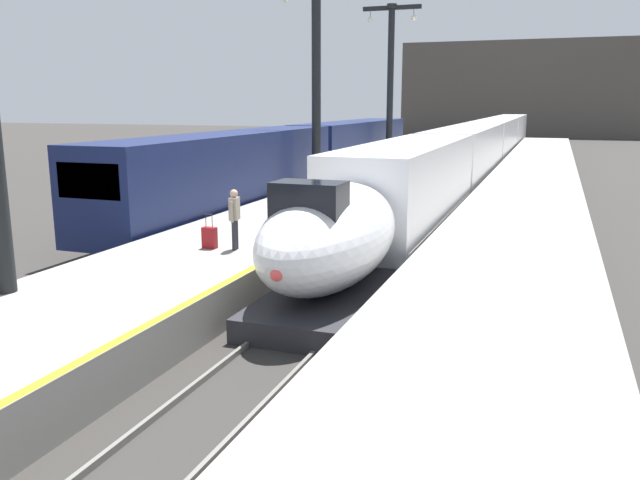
# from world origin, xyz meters

# --- Properties ---
(platform_left) EXTENTS (4.80, 110.00, 1.05)m
(platform_left) POSITION_xyz_m (-4.05, 24.75, 0.53)
(platform_left) COLOR gray
(platform_left) RESTS_ON ground
(platform_right) EXTENTS (4.80, 110.00, 1.05)m
(platform_right) POSITION_xyz_m (4.05, 24.75, 0.53)
(platform_right) COLOR gray
(platform_right) RESTS_ON ground
(platform_left_safety_stripe) EXTENTS (0.20, 107.80, 0.01)m
(platform_left_safety_stripe) POSITION_xyz_m (-1.77, 24.75, 1.05)
(platform_left_safety_stripe) COLOR yellow
(platform_left_safety_stripe) RESTS_ON platform_left
(rail_main_left) EXTENTS (0.08, 110.00, 0.12)m
(rail_main_left) POSITION_xyz_m (-0.75, 27.50, 0.06)
(rail_main_left) COLOR slate
(rail_main_left) RESTS_ON ground
(rail_main_right) EXTENTS (0.08, 110.00, 0.12)m
(rail_main_right) POSITION_xyz_m (0.75, 27.50, 0.06)
(rail_main_right) COLOR slate
(rail_main_right) RESTS_ON ground
(rail_secondary_left) EXTENTS (0.08, 110.00, 0.12)m
(rail_secondary_left) POSITION_xyz_m (-8.85, 27.50, 0.06)
(rail_secondary_left) COLOR slate
(rail_secondary_left) RESTS_ON ground
(rail_secondary_right) EXTENTS (0.08, 110.00, 0.12)m
(rail_secondary_right) POSITION_xyz_m (-7.35, 27.50, 0.06)
(rail_secondary_right) COLOR slate
(rail_secondary_right) RESTS_ON ground
(highspeed_train_main) EXTENTS (2.92, 75.43, 3.60)m
(highspeed_train_main) POSITION_xyz_m (0.00, 48.29, 1.97)
(highspeed_train_main) COLOR silver
(highspeed_train_main) RESTS_ON ground
(regional_train_adjacent) EXTENTS (2.85, 36.60, 3.80)m
(regional_train_adjacent) POSITION_xyz_m (-8.10, 33.93, 2.13)
(regional_train_adjacent) COLOR #141E4C
(regional_train_adjacent) RESTS_ON ground
(station_column_far) EXTENTS (4.00, 0.68, 9.76)m
(station_column_far) POSITION_xyz_m (-5.90, 29.77, 6.88)
(station_column_far) COLOR black
(station_column_far) RESTS_ON platform_left
(station_column_distant) EXTENTS (4.00, 0.68, 10.50)m
(station_column_distant) POSITION_xyz_m (-5.90, 44.51, 7.27)
(station_column_distant) COLOR black
(station_column_distant) RESTS_ON platform_left
(passenger_near_edge) EXTENTS (0.28, 0.56, 1.69)m
(passenger_near_edge) POSITION_xyz_m (-3.12, 15.65, 2.04)
(passenger_near_edge) COLOR #23232D
(passenger_near_edge) RESTS_ON platform_left
(passenger_mid_platform) EXTENTS (0.54, 0.34, 1.69)m
(passenger_mid_platform) POSITION_xyz_m (-2.41, 19.88, 2.04)
(passenger_mid_platform) COLOR #23232D
(passenger_mid_platform) RESTS_ON platform_left
(rolling_suitcase) EXTENTS (0.40, 0.22, 0.98)m
(rolling_suitcase) POSITION_xyz_m (-3.87, 15.55, 1.35)
(rolling_suitcase) COLOR maroon
(rolling_suitcase) RESTS_ON platform_left
(terminus_back_wall) EXTENTS (36.00, 2.00, 14.00)m
(terminus_back_wall) POSITION_xyz_m (0.00, 102.00, 7.00)
(terminus_back_wall) COLOR #4C4742
(terminus_back_wall) RESTS_ON ground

